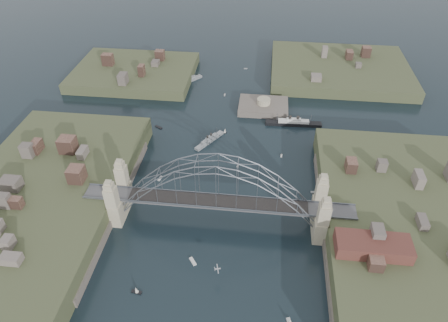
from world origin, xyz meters
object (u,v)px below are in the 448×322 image
bridge (217,192)px  fort_island (263,110)px  naval_cruiser_near (209,140)px  ocean_liner (293,123)px  wharf_shed (373,246)px  naval_cruiser_far (189,80)px

bridge → fort_island: bridge is taller
naval_cruiser_near → ocean_liner: size_ratio=0.61×
wharf_shed → naval_cruiser_near: (-52.70, 56.29, -9.26)m
naval_cruiser_near → ocean_liner: (34.00, 16.39, 0.17)m
wharf_shed → ocean_liner: wharf_shed is taller
bridge → ocean_liner: size_ratio=3.52×
naval_cruiser_far → ocean_liner: ocean_liner is taller
fort_island → ocean_liner: 17.51m
fort_island → naval_cruiser_near: bearing=-126.8°
ocean_liner → naval_cruiser_near: bearing=-154.3°
ocean_liner → fort_island: bearing=139.6°
bridge → naval_cruiser_near: bearing=101.6°
naval_cruiser_far → naval_cruiser_near: bearing=-70.6°
naval_cruiser_near → bridge: bearing=-78.4°
naval_cruiser_far → ocean_liner: bearing=-33.3°
fort_island → naval_cruiser_near: (-20.70, -27.71, 1.08)m
fort_island → wharf_shed: 90.48m
naval_cruiser_near → naval_cruiser_far: naval_cruiser_far is taller
fort_island → wharf_shed: (32.00, -84.00, 10.34)m
fort_island → naval_cruiser_far: (-38.43, 22.61, 1.18)m
wharf_shed → ocean_liner: bearing=104.4°
wharf_shed → naval_cruiser_near: 77.67m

